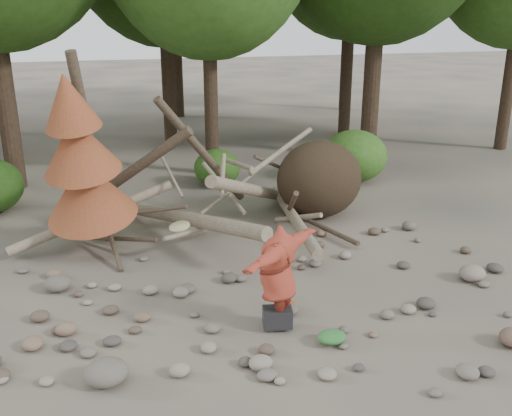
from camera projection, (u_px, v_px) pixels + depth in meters
name	position (u px, v px, depth m)	size (l,w,h in m)	color
ground	(281.00, 308.00, 10.16)	(120.00, 120.00, 0.00)	#514C44
deadfall_pile	(299.00, 183.00, 14.26)	(8.55, 5.24, 3.30)	#332619
dead_conifer	(82.00, 162.00, 11.61)	(2.06, 2.16, 4.35)	#4C3F30
bush_mid	(217.00, 168.00, 17.24)	(1.40, 1.40, 1.12)	#2F5B1A
bush_right	(355.00, 156.00, 17.66)	(2.00, 2.00, 1.60)	#3A6C21
frisbee_thrower	(278.00, 275.00, 9.24)	(2.85, 1.80, 2.15)	maroon
backpack	(277.00, 320.00, 9.44)	(0.48, 0.32, 0.32)	black
cloth_green	(332.00, 340.00, 9.02)	(0.47, 0.39, 0.18)	#2A6B2D
cloth_orange	(289.00, 307.00, 10.09)	(0.29, 0.23, 0.10)	#9F3D1B
boulder_front_left	(106.00, 372.00, 8.03)	(0.62, 0.56, 0.37)	#645E53
boulder_mid_right	(472.00, 273.00, 11.17)	(0.53, 0.47, 0.32)	gray
boulder_mid_left	(58.00, 283.00, 10.75)	(0.51, 0.46, 0.31)	#5D574E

